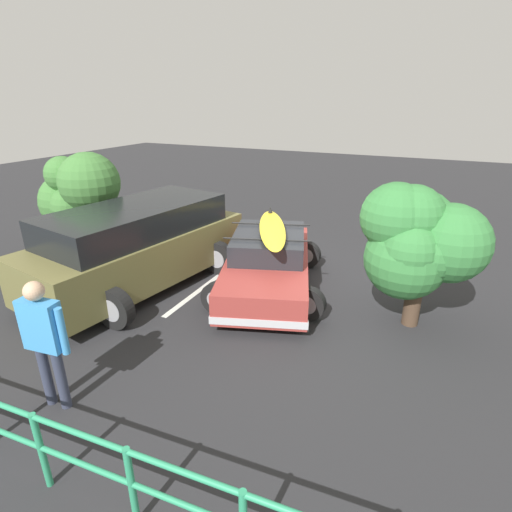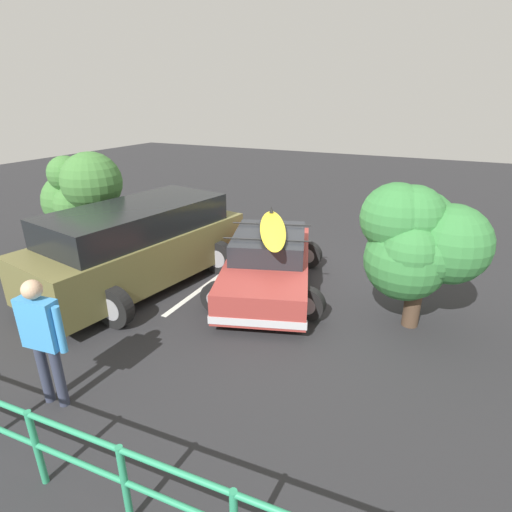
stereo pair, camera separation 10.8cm
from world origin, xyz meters
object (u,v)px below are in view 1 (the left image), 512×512
at_px(person_bystander, 44,335).
at_px(sedan_car, 268,262).
at_px(suv_car, 139,245).
at_px(bush_near_right, 78,199).
at_px(bush_near_left, 418,239).

bearing_deg(person_bystander, sedan_car, -104.09).
xyz_separation_m(suv_car, bush_near_right, (2.29, -0.59, 0.63)).
distance_m(bush_near_left, bush_near_right, 7.68).
height_order(suv_car, bush_near_left, bush_near_left).
relative_size(suv_car, person_bystander, 2.81).
distance_m(sedan_car, bush_near_left, 3.04).
relative_size(sedan_car, bush_near_left, 1.70).
bearing_deg(suv_car, bush_near_left, -170.80).
height_order(person_bystander, bush_near_left, bush_near_left).
height_order(sedan_car, bush_near_left, bush_near_left).
relative_size(person_bystander, bush_near_left, 0.72).
bearing_deg(bush_near_left, sedan_car, -3.80).
height_order(bush_near_left, bush_near_right, bush_near_right).
bearing_deg(suv_car, bush_near_right, -14.48).
distance_m(sedan_car, person_bystander, 4.64).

